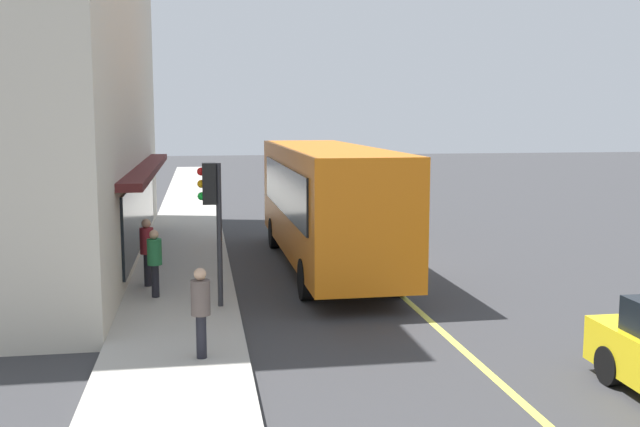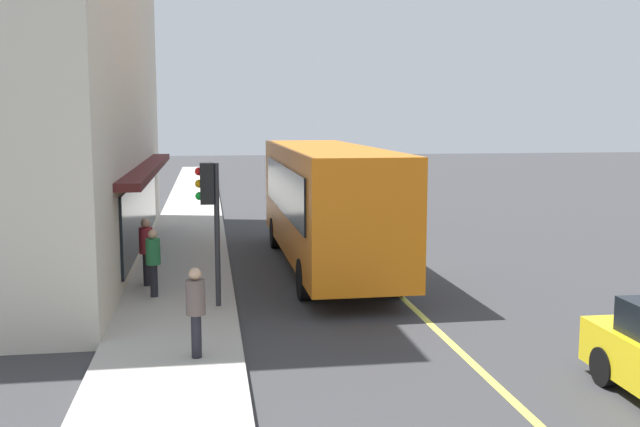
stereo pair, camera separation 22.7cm
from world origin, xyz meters
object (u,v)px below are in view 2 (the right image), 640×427
object	(u,v)px
bus	(326,200)
pedestrian_waiting	(196,304)
traffic_light	(209,200)
pedestrian_by_curb	(146,245)
pedestrian_near_storefront	(153,257)

from	to	relation	value
bus	pedestrian_waiting	bearing A→B (deg)	155.55
bus	traffic_light	distance (m)	5.52
pedestrian_by_curb	bus	bearing A→B (deg)	-66.38
bus	pedestrian_near_storefront	bearing A→B (deg)	125.48
traffic_light	pedestrian_by_curb	size ratio (longest dim) A/B	1.88
bus	pedestrian_near_storefront	distance (m)	5.77
pedestrian_by_curb	pedestrian_waiting	bearing A→B (deg)	-167.26
traffic_light	bus	bearing A→B (deg)	-37.10
traffic_light	pedestrian_by_curb	world-z (taller)	traffic_light
traffic_light	pedestrian_by_curb	bearing A→B (deg)	35.13
pedestrian_by_curb	pedestrian_near_storefront	distance (m)	1.20
bus	pedestrian_by_curb	world-z (taller)	bus
bus	traffic_light	world-z (taller)	bus
traffic_light	pedestrian_waiting	size ratio (longest dim) A/B	1.99
pedestrian_waiting	pedestrian_by_curb	xyz separation A→B (m)	(5.76, 1.30, 0.06)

